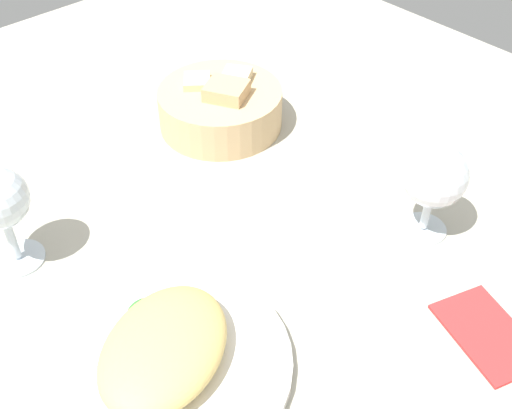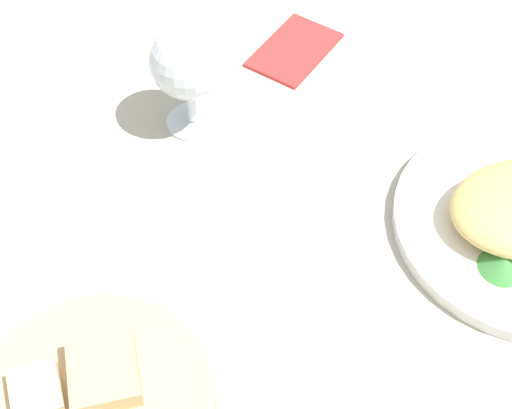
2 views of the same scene
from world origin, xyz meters
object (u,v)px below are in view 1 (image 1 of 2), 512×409
wine_glass_near (435,178)px  folded_napkin (488,333)px  plate (166,364)px  bread_basket (221,106)px

wine_glass_near → folded_napkin: size_ratio=1.11×
plate → bread_basket: 41.87cm
plate → folded_napkin: plate is taller
plate → wine_glass_near: 35.66cm
bread_basket → plate: bearing=-137.3°
bread_basket → folded_napkin: bearing=-94.8°
wine_glass_near → folded_napkin: (-7.76, -14.00, -7.65)cm
bread_basket → folded_napkin: (-3.96, -47.26, -2.78)cm
plate → bread_basket: bearing=42.7°
plate → folded_napkin: bearing=-35.3°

